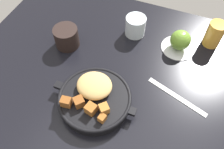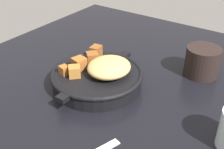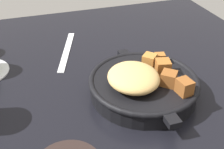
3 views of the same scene
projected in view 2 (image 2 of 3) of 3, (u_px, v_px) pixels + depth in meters
ground_plane at (119, 98)px, 70.43cm from camera, size 103.61×95.66×2.40cm
cast_iron_skillet at (99, 75)px, 71.79cm from camera, size 27.24×22.93×7.49cm
coffee_mug_dark at (202, 61)px, 75.74cm from camera, size 8.97×8.97×7.75cm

